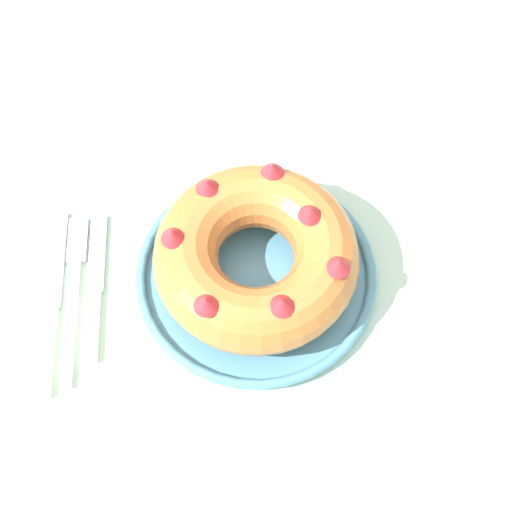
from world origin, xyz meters
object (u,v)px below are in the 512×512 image
fork (74,286)px  cake_knife (95,296)px  serving_knife (52,312)px  bundt_cake (256,256)px  serving_dish (256,274)px

fork → cake_knife: bearing=-32.9°
serving_knife → cake_knife: bearing=17.8°
bundt_cake → serving_knife: bundt_cake is taller
serving_dish → cake_knife: (-0.19, -0.02, -0.01)m
bundt_cake → cake_knife: bearing=-175.2°
serving_knife → cake_knife: 0.05m
bundt_cake → serving_knife: 0.25m
serving_dish → fork: serving_dish is taller
bundt_cake → fork: bundt_cake is taller
serving_knife → cake_knife: size_ratio=1.23×
bundt_cake → serving_knife: bearing=-171.8°
serving_dish → bundt_cake: 0.05m
serving_dish → serving_knife: (-0.24, -0.04, -0.01)m
serving_knife → fork: bearing=50.9°
bundt_cake → fork: 0.23m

